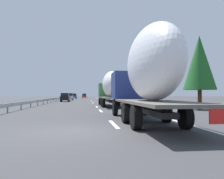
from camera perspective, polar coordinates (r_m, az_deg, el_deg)
name	(u,v)px	position (r m, az deg, el deg)	size (l,w,h in m)	color
ground_plane	(83,102)	(49.62, -7.16, -2.98)	(260.00, 260.00, 0.00)	#38383A
lane_stripe_0	(114,124)	(11.78, 0.42, -8.56)	(3.20, 0.20, 0.01)	white
lane_stripe_1	(101,111)	(21.28, -2.82, -5.29)	(3.20, 0.20, 0.01)	white
lane_stripe_2	(97,107)	(28.02, -3.77, -4.31)	(3.20, 0.20, 0.01)	white
lane_stripe_3	(93,103)	(41.73, -4.76, -3.30)	(3.20, 0.20, 0.01)	white
lane_stripe_4	(93,102)	(43.68, -4.85, -3.21)	(3.20, 0.20, 0.01)	white
lane_stripe_5	(91,101)	(56.00, -5.27, -2.78)	(3.20, 0.20, 0.01)	white
edge_line_right	(107,101)	(54.86, -1.36, -2.82)	(110.00, 0.20, 0.01)	white
truck_lead	(111,87)	(29.25, -0.36, 0.57)	(12.52, 2.55, 4.32)	#387038
truck_trailing	(147,73)	(12.37, 8.58, 4.10)	(12.30, 2.55, 4.83)	navy
car_blue_sedan	(74,96)	(85.93, -9.37, -1.61)	(4.51, 1.87, 1.87)	#28479E
car_red_compact	(84,96)	(96.64, -6.89, -1.57)	(4.34, 1.78, 1.89)	red
car_silver_hatch	(70,97)	(63.85, -10.44, -1.73)	(4.67, 1.77, 1.87)	#ADB2B7
car_black_suv	(65,97)	(49.24, -11.57, -1.90)	(4.01, 1.77, 1.82)	black
road_sign	(118,91)	(44.13, 1.53, -0.38)	(0.10, 0.90, 3.14)	gray
tree_0	(114,89)	(94.80, 0.46, 0.16)	(3.15, 3.15, 6.35)	#472D19
tree_1	(115,87)	(85.79, 0.64, 0.70)	(2.80, 2.80, 7.38)	#472D19
tree_2	(121,87)	(79.69, 2.31, 0.64)	(3.52, 3.52, 6.90)	#472D19
tree_3	(199,63)	(24.75, 20.85, 6.23)	(3.24, 3.24, 7.44)	#472D19
guardrail_median	(56,99)	(52.98, -13.64, -2.21)	(94.00, 0.10, 0.76)	#9EA0A5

